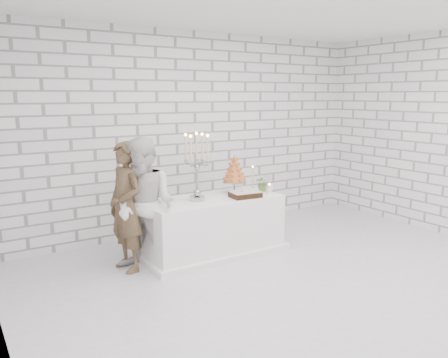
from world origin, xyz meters
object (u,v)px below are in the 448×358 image
croquembouche (234,174)px  cake_table (212,226)px  bride (145,206)px  groom (126,207)px  candelabra (197,167)px

croquembouche → cake_table: bearing=-165.8°
bride → croquembouche: bride is taller
cake_table → croquembouche: bearing=14.2°
groom → candelabra: bearing=75.1°
cake_table → groom: bearing=177.0°
candelabra → croquembouche: (0.65, 0.12, -0.18)m
bride → croquembouche: bearing=64.1°
groom → croquembouche: 1.58m
groom → bride: bride is taller
cake_table → croquembouche: (0.42, 0.11, 0.63)m
candelabra → croquembouche: bearing=10.6°
groom → croquembouche: bearing=81.6°
groom → candelabra: 1.01m
bride → cake_table: bearing=61.4°
bride → groom: bearing=-165.4°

